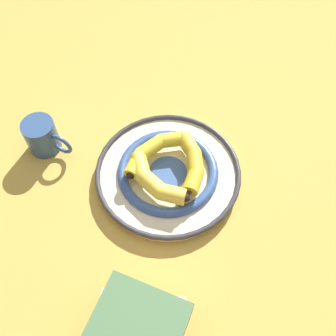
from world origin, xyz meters
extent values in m
plane|color=gold|center=(0.00, 0.00, 0.00)|extent=(2.80, 2.80, 0.00)
cylinder|color=beige|center=(0.03, -0.02, 0.01)|extent=(0.33, 0.33, 0.02)
torus|color=#385699|center=(0.03, -0.02, 0.03)|extent=(0.24, 0.24, 0.02)
cylinder|color=#385699|center=(0.03, -0.02, 0.02)|extent=(0.09, 0.09, 0.00)
torus|color=#333338|center=(0.03, -0.02, 0.02)|extent=(0.34, 0.34, 0.01)
cylinder|color=gold|center=(0.02, -0.09, 0.06)|extent=(0.06, 0.05, 0.04)
cylinder|color=gold|center=(0.07, -0.06, 0.06)|extent=(0.06, 0.06, 0.04)
cylinder|color=gold|center=(0.10, -0.03, 0.06)|extent=(0.06, 0.06, 0.04)
sphere|color=gold|center=(0.05, -0.08, 0.06)|extent=(0.04, 0.04, 0.04)
sphere|color=gold|center=(0.09, -0.05, 0.06)|extent=(0.04, 0.04, 0.04)
cone|color=#472D19|center=(0.00, -0.09, 0.06)|extent=(0.04, 0.04, 0.03)
sphere|color=black|center=(0.11, 0.00, 0.06)|extent=(0.02, 0.02, 0.02)
cylinder|color=yellow|center=(0.09, 0.01, 0.06)|extent=(0.07, 0.07, 0.04)
cylinder|color=yellow|center=(0.04, 0.04, 0.06)|extent=(0.07, 0.05, 0.04)
cylinder|color=yellow|center=(-0.01, 0.05, 0.06)|extent=(0.07, 0.05, 0.04)
sphere|color=yellow|center=(0.07, 0.04, 0.06)|extent=(0.04, 0.04, 0.04)
sphere|color=yellow|center=(0.02, 0.05, 0.06)|extent=(0.04, 0.04, 0.04)
cone|color=#472D19|center=(0.12, -0.01, 0.06)|extent=(0.04, 0.04, 0.03)
sphere|color=black|center=(-0.04, 0.04, 0.06)|extent=(0.02, 0.02, 0.02)
cylinder|color=yellow|center=(-0.01, 0.04, 0.06)|extent=(0.07, 0.07, 0.04)
cylinder|color=yellow|center=(-0.04, -0.01, 0.06)|extent=(0.05, 0.06, 0.04)
cylinder|color=yellow|center=(-0.03, -0.07, 0.06)|extent=(0.05, 0.07, 0.04)
sphere|color=yellow|center=(-0.03, 0.01, 0.06)|extent=(0.04, 0.04, 0.04)
sphere|color=yellow|center=(-0.04, -0.04, 0.06)|extent=(0.04, 0.04, 0.04)
cone|color=#472D19|center=(0.01, 0.06, 0.06)|extent=(0.04, 0.04, 0.03)
sphere|color=black|center=(-0.02, -0.09, 0.06)|extent=(0.02, 0.02, 0.02)
cylinder|color=#335184|center=(-0.07, 0.29, 0.04)|extent=(0.08, 0.08, 0.09)
cylinder|color=#331C0F|center=(-0.07, 0.29, 0.08)|extent=(0.06, 0.06, 0.01)
torus|color=#335184|center=(-0.06, 0.23, 0.04)|extent=(0.02, 0.06, 0.06)
camera|label=1|loc=(-0.37, -0.29, 0.81)|focal=42.00mm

